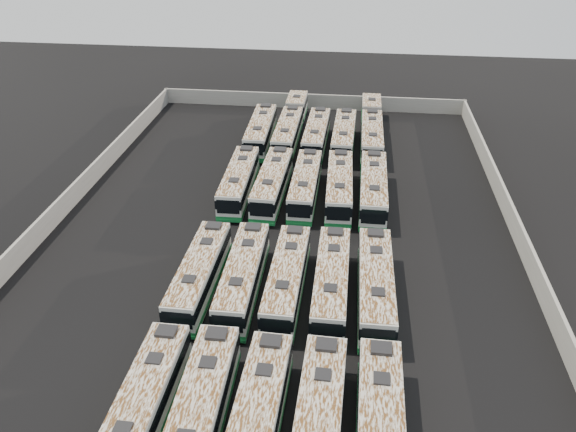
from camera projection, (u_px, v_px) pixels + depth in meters
The scene contains 21 objects.
ground at pixel (279, 238), 53.63m from camera, with size 140.00×140.00×0.00m, color black.
perimeter_wall at pixel (279, 228), 53.07m from camera, with size 45.20×73.20×2.20m.
bus_front_far_left at pixel (143, 409), 33.94m from camera, with size 2.68×12.35×3.48m.
bus_front_left at pixel (199, 415), 33.45m from camera, with size 2.88×12.78×3.59m.
bus_front_center at pixel (256, 423), 33.01m from camera, with size 2.94×12.60×3.53m.
bus_front_right at pixel (318, 429), 32.61m from camera, with size 2.97×12.74×3.58m.
bus_midfront_far_left at pixel (200, 274), 45.70m from camera, with size 2.71×12.17×3.42m.
bus_midfront_left at pixel (243, 276), 45.41m from camera, with size 2.69×12.30×3.46m.
bus_midfront_center at pixel (287, 279), 45.09m from camera, with size 2.73×12.18×3.42m.
bus_midfront_right at pixel (331, 282), 44.74m from camera, with size 2.60×12.30×3.47m.
bus_midfront_far_right at pixel (375, 286), 44.28m from camera, with size 2.79×12.65×3.56m.
bus_midback_far_left at pixel (239, 181), 59.93m from camera, with size 2.85×12.37×3.47m.
bus_midback_left at pixel (272, 183), 59.48m from camera, with size 2.97×12.61×3.54m.
bus_midback_center at pixel (305, 185), 59.24m from camera, with size 2.66×12.22×3.44m.
bus_midback_right at pixel (339, 187), 58.84m from camera, with size 2.92×12.48×3.50m.
bus_midback_far_right at pixel (373, 189), 58.33m from camera, with size 2.80×12.77×3.59m.
bus_back_far_left at pixel (261, 132), 71.85m from camera, with size 2.99×12.78×3.58m.
bus_back_left at pixel (291, 124), 74.26m from camera, with size 2.78×19.27×3.49m.
bus_back_center at pixel (316, 135), 71.08m from camera, with size 2.86×12.34×3.46m.
bus_back_right at pixel (344, 136), 70.62m from camera, with size 2.85×12.36×3.47m.
bus_back_far_right at pixel (372, 128), 73.12m from camera, with size 2.63×19.27×3.50m.
Camera 1 is at (6.22, -44.66, 29.12)m, focal length 35.00 mm.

